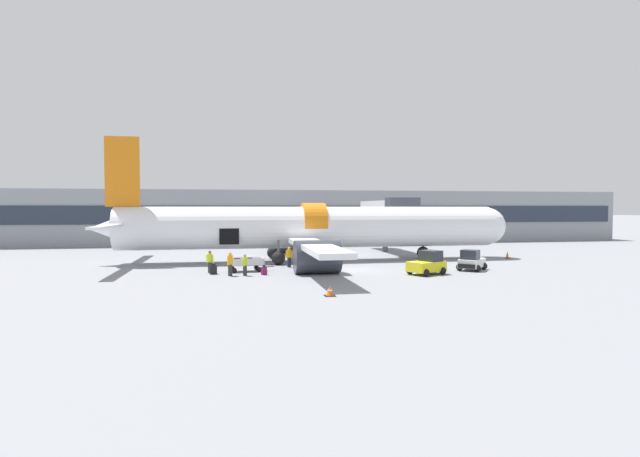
{
  "coord_description": "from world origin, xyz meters",
  "views": [
    {
      "loc": [
        -9.73,
        -38.71,
        5.04
      ],
      "look_at": [
        -1.58,
        5.83,
        3.12
      ],
      "focal_mm": 28.0,
      "sensor_mm": 36.0,
      "label": 1
    }
  ],
  "objects_px": {
    "ground_crew_loader_b": "(245,264)",
    "suitcase_on_tarmac_upright": "(213,270)",
    "suitcase_on_tarmac_spare": "(264,271)",
    "ground_crew_loader_a": "(230,263)",
    "baggage_tug_lead": "(471,261)",
    "baggage_cart_loading": "(246,264)",
    "ground_crew_driver": "(289,257)",
    "baggage_tug_mid": "(428,264)",
    "airplane": "(308,229)",
    "ground_crew_supervisor": "(210,261)"
  },
  "relations": [
    {
      "from": "ground_crew_loader_b",
      "to": "suitcase_on_tarmac_upright",
      "type": "height_order",
      "value": "ground_crew_loader_b"
    },
    {
      "from": "ground_crew_loader_a",
      "to": "ground_crew_supervisor",
      "type": "bearing_deg",
      "value": 127.32
    },
    {
      "from": "ground_crew_loader_a",
      "to": "suitcase_on_tarmac_spare",
      "type": "bearing_deg",
      "value": 3.39
    },
    {
      "from": "ground_crew_loader_b",
      "to": "ground_crew_driver",
      "type": "distance_m",
      "value": 6.01
    },
    {
      "from": "suitcase_on_tarmac_upright",
      "to": "ground_crew_loader_b",
      "type": "bearing_deg",
      "value": -26.93
    },
    {
      "from": "baggage_cart_loading",
      "to": "ground_crew_loader_b",
      "type": "relative_size",
      "value": 2.33
    },
    {
      "from": "ground_crew_supervisor",
      "to": "suitcase_on_tarmac_spare",
      "type": "bearing_deg",
      "value": -24.77
    },
    {
      "from": "airplane",
      "to": "suitcase_on_tarmac_upright",
      "type": "xyz_separation_m",
      "value": [
        -8.48,
        -7.97,
        -2.7
      ]
    },
    {
      "from": "ground_crew_loader_a",
      "to": "suitcase_on_tarmac_spare",
      "type": "xyz_separation_m",
      "value": [
        2.49,
        0.15,
        -0.63
      ]
    },
    {
      "from": "baggage_cart_loading",
      "to": "suitcase_on_tarmac_spare",
      "type": "bearing_deg",
      "value": -61.35
    },
    {
      "from": "baggage_tug_mid",
      "to": "ground_crew_driver",
      "type": "relative_size",
      "value": 1.9
    },
    {
      "from": "baggage_tug_lead",
      "to": "ground_crew_driver",
      "type": "bearing_deg",
      "value": 161.84
    },
    {
      "from": "ground_crew_driver",
      "to": "ground_crew_supervisor",
      "type": "distance_m",
      "value": 6.91
    },
    {
      "from": "airplane",
      "to": "baggage_cart_loading",
      "type": "distance_m",
      "value": 9.29
    },
    {
      "from": "ground_crew_loader_b",
      "to": "ground_crew_driver",
      "type": "xyz_separation_m",
      "value": [
        3.83,
        4.62,
        0.06
      ]
    },
    {
      "from": "airplane",
      "to": "ground_crew_driver",
      "type": "relative_size",
      "value": 22.89
    },
    {
      "from": "baggage_tug_mid",
      "to": "ground_crew_supervisor",
      "type": "xyz_separation_m",
      "value": [
        -16.17,
        3.73,
        0.15
      ]
    },
    {
      "from": "suitcase_on_tarmac_spare",
      "to": "baggage_tug_mid",
      "type": "bearing_deg",
      "value": -8.8
    },
    {
      "from": "airplane",
      "to": "ground_crew_loader_b",
      "type": "relative_size",
      "value": 24.61
    },
    {
      "from": "airplane",
      "to": "ground_crew_loader_b",
      "type": "xyz_separation_m",
      "value": [
        -6.17,
        -9.14,
        -2.21
      ]
    },
    {
      "from": "airplane",
      "to": "baggage_tug_lead",
      "type": "bearing_deg",
      "value": -37.8
    },
    {
      "from": "airplane",
      "to": "suitcase_on_tarmac_upright",
      "type": "height_order",
      "value": "airplane"
    },
    {
      "from": "suitcase_on_tarmac_upright",
      "to": "ground_crew_loader_a",
      "type": "bearing_deg",
      "value": -41.32
    },
    {
      "from": "baggage_tug_mid",
      "to": "ground_crew_driver",
      "type": "bearing_deg",
      "value": 147.2
    },
    {
      "from": "baggage_tug_mid",
      "to": "ground_crew_loader_a",
      "type": "bearing_deg",
      "value": 173.25
    },
    {
      "from": "baggage_tug_lead",
      "to": "baggage_cart_loading",
      "type": "xyz_separation_m",
      "value": [
        -17.78,
        2.49,
        -0.15
      ]
    },
    {
      "from": "ground_crew_loader_a",
      "to": "airplane",
      "type": "bearing_deg",
      "value": 51.36
    },
    {
      "from": "ground_crew_loader_b",
      "to": "ground_crew_driver",
      "type": "height_order",
      "value": "ground_crew_driver"
    },
    {
      "from": "baggage_cart_loading",
      "to": "ground_crew_driver",
      "type": "relative_size",
      "value": 2.17
    },
    {
      "from": "airplane",
      "to": "ground_crew_loader_a",
      "type": "bearing_deg",
      "value": -128.64
    },
    {
      "from": "baggage_tug_mid",
      "to": "airplane",
      "type": "bearing_deg",
      "value": 124.44
    },
    {
      "from": "baggage_tug_mid",
      "to": "ground_crew_supervisor",
      "type": "height_order",
      "value": "baggage_tug_mid"
    },
    {
      "from": "airplane",
      "to": "baggage_cart_loading",
      "type": "height_order",
      "value": "airplane"
    },
    {
      "from": "baggage_tug_lead",
      "to": "suitcase_on_tarmac_spare",
      "type": "relative_size",
      "value": 4.12
    },
    {
      "from": "baggage_tug_lead",
      "to": "ground_crew_supervisor",
      "type": "bearing_deg",
      "value": 174.17
    },
    {
      "from": "ground_crew_loader_b",
      "to": "ground_crew_supervisor",
      "type": "xyz_separation_m",
      "value": [
        -2.6,
        2.09,
        0.07
      ]
    },
    {
      "from": "ground_crew_supervisor",
      "to": "baggage_cart_loading",
      "type": "bearing_deg",
      "value": 8.08
    },
    {
      "from": "baggage_tug_lead",
      "to": "baggage_cart_loading",
      "type": "height_order",
      "value": "baggage_tug_lead"
    },
    {
      "from": "baggage_tug_mid",
      "to": "suitcase_on_tarmac_upright",
      "type": "bearing_deg",
      "value": 169.92
    },
    {
      "from": "baggage_tug_lead",
      "to": "ground_crew_supervisor",
      "type": "xyz_separation_m",
      "value": [
        -20.57,
        2.1,
        0.2
      ]
    },
    {
      "from": "ground_crew_driver",
      "to": "ground_crew_loader_b",
      "type": "bearing_deg",
      "value": -129.65
    },
    {
      "from": "baggage_tug_mid",
      "to": "suitcase_on_tarmac_spare",
      "type": "height_order",
      "value": "baggage_tug_mid"
    },
    {
      "from": "baggage_cart_loading",
      "to": "baggage_tug_mid",
      "type": "bearing_deg",
      "value": -17.16
    },
    {
      "from": "ground_crew_loader_a",
      "to": "ground_crew_loader_b",
      "type": "relative_size",
      "value": 1.11
    },
    {
      "from": "baggage_cart_loading",
      "to": "ground_crew_supervisor",
      "type": "xyz_separation_m",
      "value": [
        -2.79,
        -0.4,
        0.36
      ]
    },
    {
      "from": "airplane",
      "to": "baggage_tug_lead",
      "type": "height_order",
      "value": "airplane"
    },
    {
      "from": "suitcase_on_tarmac_spare",
      "to": "suitcase_on_tarmac_upright",
      "type": "bearing_deg",
      "value": 165.84
    },
    {
      "from": "baggage_tug_lead",
      "to": "ground_crew_driver",
      "type": "xyz_separation_m",
      "value": [
        -14.13,
        4.64,
        0.2
      ]
    },
    {
      "from": "ground_crew_driver",
      "to": "suitcase_on_tarmac_upright",
      "type": "xyz_separation_m",
      "value": [
        -6.14,
        -3.45,
        -0.56
      ]
    },
    {
      "from": "ground_crew_supervisor",
      "to": "suitcase_on_tarmac_upright",
      "type": "xyz_separation_m",
      "value": [
        0.29,
        -0.91,
        -0.56
      ]
    }
  ]
}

